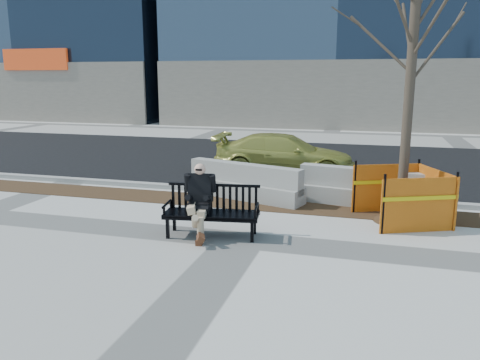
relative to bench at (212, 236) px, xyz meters
The scene contains 10 objects.
ground 0.62m from the bench, ahead, with size 120.00×120.00×0.00m, color beige.
mulch_strip 2.61m from the bench, 76.35° to the left, with size 40.00×1.20×0.02m, color #47301C.
asphalt_street 8.76m from the bench, 85.97° to the left, with size 60.00×10.40×0.01m, color black.
curb 3.54m from the bench, 79.98° to the left, with size 60.00×0.25×0.12m, color #9E9B93.
bench is the anchor object (origin of this frame).
seated_man 0.25m from the bench, behind, with size 0.60×1.00×1.40m, color black, non-canonical shape.
tree_fence 4.11m from the bench, 29.59° to the left, with size 2.41×2.41×6.03m, color orange, non-canonical shape.
sedan 6.32m from the bench, 87.77° to the left, with size 1.79×4.40×1.28m, color #AAA943.
jersey_barrier_left 3.01m from the bench, 93.05° to the left, with size 3.17×0.63×0.91m, color #9B9991, non-canonical shape.
jersey_barrier_right 4.19m from the bench, 47.67° to the left, with size 3.20×0.64×0.92m, color #9F9D95, non-canonical shape.
Camera 1 is at (2.30, -8.27, 3.03)m, focal length 35.57 mm.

